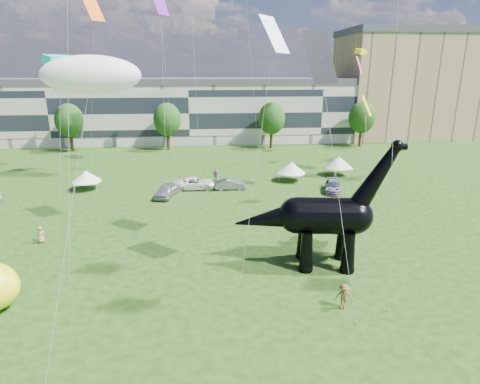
{
  "coord_description": "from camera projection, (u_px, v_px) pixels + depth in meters",
  "views": [
    {
      "loc": [
        -4.95,
        -24.37,
        15.05
      ],
      "look_at": [
        -2.11,
        8.0,
        5.0
      ],
      "focal_mm": 30.0,
      "sensor_mm": 36.0,
      "label": 1
    }
  ],
  "objects": [
    {
      "name": "car_white",
      "position": [
        195.0,
        183.0,
        52.0
      ],
      "size": [
        5.53,
        2.6,
        1.53
      ],
      "primitive_type": "imported",
      "rotation": [
        0.0,
        0.0,
        1.58
      ],
      "color": "white",
      "rests_on": "ground"
    },
    {
      "name": "tree_far_left",
      "position": [
        69.0,
        118.0,
        74.13
      ],
      "size": [
        5.2,
        5.2,
        9.44
      ],
      "color": "#382314",
      "rests_on": "ground"
    },
    {
      "name": "dinosaur_sculpture",
      "position": [
        320.0,
        218.0,
        31.06
      ],
      "size": [
        12.89,
        4.12,
        10.49
      ],
      "rotation": [
        0.0,
        0.0,
        -0.14
      ],
      "color": "black",
      "rests_on": "ground"
    },
    {
      "name": "kites",
      "position": [
        171.0,
        47.0,
        33.85
      ],
      "size": [
        62.0,
        52.44,
        30.38
      ],
      "color": "#E7410F",
      "rests_on": "ground"
    },
    {
      "name": "gazebo_near",
      "position": [
        291.0,
        168.0,
        55.45
      ],
      "size": [
        5.06,
        5.06,
        2.69
      ],
      "rotation": [
        0.0,
        0.0,
        -0.41
      ],
      "color": "silver",
      "rests_on": "ground"
    },
    {
      "name": "terrace_row",
      "position": [
        190.0,
        113.0,
        84.62
      ],
      "size": [
        78.0,
        11.0,
        12.0
      ],
      "primitive_type": "cube",
      "color": "beige",
      "rests_on": "ground"
    },
    {
      "name": "car_grey",
      "position": [
        230.0,
        184.0,
        51.85
      ],
      "size": [
        4.09,
        1.46,
        1.34
      ],
      "primitive_type": "imported",
      "rotation": [
        0.0,
        0.0,
        1.58
      ],
      "color": "gray",
      "rests_on": "ground"
    },
    {
      "name": "tree_mid_right",
      "position": [
        272.0,
        116.0,
        77.3
      ],
      "size": [
        5.2,
        5.2,
        9.44
      ],
      "color": "#382314",
      "rests_on": "ground"
    },
    {
      "name": "tree_far_right",
      "position": [
        362.0,
        115.0,
        78.81
      ],
      "size": [
        5.2,
        5.2,
        9.44
      ],
      "color": "#382314",
      "rests_on": "ground"
    },
    {
      "name": "visitors",
      "position": [
        253.0,
        208.0,
        42.42
      ],
      "size": [
        51.8,
        35.26,
        1.88
      ],
      "color": "gray",
      "rests_on": "ground"
    },
    {
      "name": "gazebo_far",
      "position": [
        339.0,
        162.0,
        58.32
      ],
      "size": [
        4.91,
        4.91,
        2.82
      ],
      "rotation": [
        0.0,
        0.0,
        0.25
      ],
      "color": "silver",
      "rests_on": "ground"
    },
    {
      "name": "ground",
      "position": [
        280.0,
        293.0,
        28.05
      ],
      "size": [
        220.0,
        220.0,
        0.0
      ],
      "primitive_type": "plane",
      "color": "#16330C",
      "rests_on": "ground"
    },
    {
      "name": "tree_mid_left",
      "position": [
        167.0,
        117.0,
        75.63
      ],
      "size": [
        5.2,
        5.2,
        9.44
      ],
      "color": "#382314",
      "rests_on": "ground"
    },
    {
      "name": "gazebo_left",
      "position": [
        86.0,
        176.0,
        51.42
      ],
      "size": [
        4.06,
        4.06,
        2.54
      ],
      "rotation": [
        0.0,
        0.0,
        0.12
      ],
      "color": "white",
      "rests_on": "ground"
    },
    {
      "name": "car_silver",
      "position": [
        166.0,
        190.0,
        48.84
      ],
      "size": [
        3.0,
        5.02,
        1.6
      ],
      "primitive_type": "imported",
      "rotation": [
        0.0,
        0.0,
        -0.25
      ],
      "color": "silver",
      "rests_on": "ground"
    },
    {
      "name": "car_dark",
      "position": [
        333.0,
        186.0,
        50.97
      ],
      "size": [
        3.17,
        5.08,
        1.37
      ],
      "primitive_type": "imported",
      "rotation": [
        0.0,
        0.0,
        -0.28
      ],
      "color": "#595960",
      "rests_on": "ground"
    },
    {
      "name": "apartment_block",
      "position": [
        404.0,
        87.0,
        90.01
      ],
      "size": [
        28.0,
        18.0,
        22.0
      ],
      "primitive_type": "cube",
      "color": "tan",
      "rests_on": "ground"
    }
  ]
}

